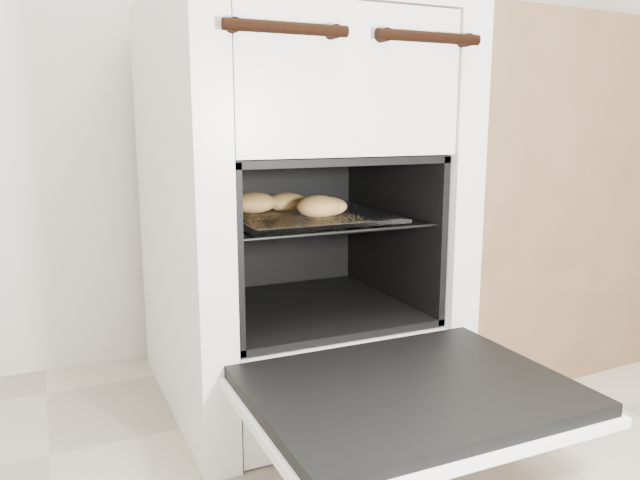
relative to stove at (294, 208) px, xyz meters
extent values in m
cube|color=silver|center=(0.00, 0.02, 0.01)|extent=(0.66, 0.71, 1.02)
cylinder|color=black|center=(-0.15, -0.36, 0.39)|extent=(0.24, 0.02, 0.02)
cylinder|color=black|center=(0.15, -0.36, 0.39)|extent=(0.24, 0.02, 0.02)
cube|color=black|center=(0.00, -0.56, -0.27)|extent=(0.58, 0.44, 0.03)
cube|color=silver|center=(0.00, -0.56, -0.29)|extent=(0.60, 0.46, 0.02)
cylinder|color=black|center=(-0.24, -0.07, -0.01)|extent=(0.01, 0.46, 0.01)
cylinder|color=black|center=(0.24, -0.07, -0.01)|extent=(0.01, 0.46, 0.01)
cylinder|color=black|center=(0.00, -0.29, -0.01)|extent=(0.48, 0.01, 0.01)
cylinder|color=black|center=(0.00, 0.15, -0.01)|extent=(0.48, 0.01, 0.01)
cylinder|color=black|center=(-0.20, -0.07, -0.01)|extent=(0.01, 0.44, 0.01)
cylinder|color=black|center=(-0.13, -0.07, -0.01)|extent=(0.01, 0.44, 0.01)
cylinder|color=black|center=(-0.07, -0.07, -0.01)|extent=(0.01, 0.44, 0.01)
cylinder|color=black|center=(0.00, -0.07, -0.01)|extent=(0.01, 0.44, 0.01)
cylinder|color=black|center=(0.07, -0.07, -0.01)|extent=(0.01, 0.44, 0.01)
cylinder|color=black|center=(0.13, -0.07, -0.01)|extent=(0.01, 0.44, 0.01)
cylinder|color=black|center=(0.20, -0.07, -0.01)|extent=(0.01, 0.44, 0.01)
cube|color=white|center=(0.00, -0.10, -0.01)|extent=(0.38, 0.33, 0.01)
ellipsoid|color=#B58C48|center=(-0.03, -0.01, 0.02)|extent=(0.14, 0.14, 0.05)
ellipsoid|color=#B58C48|center=(0.04, -0.12, 0.02)|extent=(0.10, 0.10, 0.04)
ellipsoid|color=#B58C48|center=(-0.11, -0.01, 0.02)|extent=(0.16, 0.16, 0.05)
ellipsoid|color=#B58C48|center=(0.00, -0.14, 0.02)|extent=(0.12, 0.12, 0.05)
cube|color=brown|center=(0.86, 0.08, 0.00)|extent=(1.03, 0.71, 0.99)
camera|label=1|loc=(-0.59, -1.47, 0.22)|focal=35.00mm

